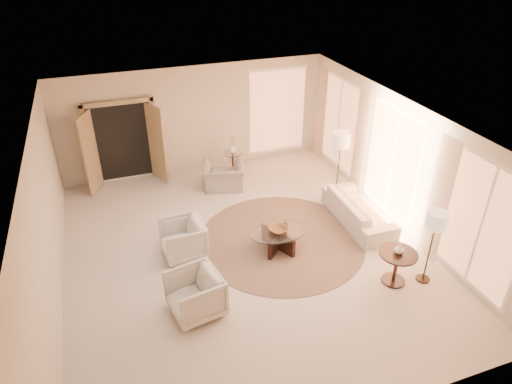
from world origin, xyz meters
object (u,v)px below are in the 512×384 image
object	(u,v)px
sofa	(358,210)
accent_chair	(223,172)
coffee_table	(278,238)
side_vase	(233,149)
armchair_left	(183,237)
bowl	(278,230)
floor_lamp_near	(341,143)
armchair_right	(195,293)
end_table	(397,262)
floor_lamp_far	(436,223)
end_vase	(399,249)
side_table	(233,160)

from	to	relation	value
sofa	accent_chair	size ratio (longest dim) A/B	2.10
coffee_table	side_vase	distance (m)	3.58
armchair_left	bowl	xyz separation A→B (m)	(1.86, -0.45, 0.05)
sofa	side_vase	xyz separation A→B (m)	(-1.92, 3.25, 0.37)
floor_lamp_near	side_vase	xyz separation A→B (m)	(-1.99, 2.09, -0.77)
armchair_right	end_table	size ratio (longest dim) A/B	1.23
end_table	sofa	bearing A→B (deg)	78.85
coffee_table	floor_lamp_far	size ratio (longest dim) A/B	0.89
floor_lamp_near	end_vase	xyz separation A→B (m)	(-0.47, -3.13, -0.70)
bowl	floor_lamp_near	bearing A→B (deg)	34.48
armchair_left	floor_lamp_far	xyz separation A→B (m)	(4.08, -2.27, 0.86)
armchair_left	end_vase	distance (m)	4.12
armchair_left	armchair_right	xyz separation A→B (m)	(-0.14, -1.64, 0.01)
end_table	bowl	bearing A→B (deg)	135.00
armchair_right	floor_lamp_far	world-z (taller)	floor_lamp_far
armchair_left	coffee_table	bearing A→B (deg)	74.01
accent_chair	end_table	bearing A→B (deg)	128.39
accent_chair	coffee_table	xyz separation A→B (m)	(0.34, -2.82, -0.17)
end_table	armchair_right	bearing A→B (deg)	172.54
sofa	bowl	bearing A→B (deg)	100.11
armchair_right	sofa	bearing A→B (deg)	99.99
armchair_left	bowl	world-z (taller)	armchair_left
coffee_table	floor_lamp_near	size ratio (longest dim) A/B	0.79
end_table	side_table	bearing A→B (deg)	106.31
armchair_right	side_table	world-z (taller)	armchair_right
end_vase	side_vase	distance (m)	5.44
sofa	end_table	bearing A→B (deg)	170.50
accent_chair	coffee_table	distance (m)	2.84
sofa	side_vase	bearing A→B (deg)	32.16
side_table	floor_lamp_near	world-z (taller)	floor_lamp_near
sofa	side_table	world-z (taller)	sofa
sofa	floor_lamp_far	world-z (taller)	floor_lamp_far
armchair_right	floor_lamp_near	distance (m)	5.01
end_table	floor_lamp_near	world-z (taller)	floor_lamp_near
floor_lamp_near	coffee_table	bearing A→B (deg)	-145.52
accent_chair	floor_lamp_near	xyz separation A→B (m)	(2.47, -1.35, 1.01)
end_table	end_vase	distance (m)	0.30
armchair_left	side_table	xyz separation A→B (m)	(1.99, 3.10, -0.08)
floor_lamp_far	side_vase	world-z (taller)	floor_lamp_far
bowl	sofa	bearing A→B (deg)	8.45
side_vase	armchair_right	bearing A→B (deg)	-114.20
sofa	end_table	xyz separation A→B (m)	(-0.39, -1.97, 0.15)
end_table	side_vase	bearing A→B (deg)	106.31
armchair_right	floor_lamp_near	world-z (taller)	floor_lamp_near
sofa	side_table	size ratio (longest dim) A/B	3.64
armchair_right	side_vase	bearing A→B (deg)	145.57
floor_lamp_near	end_vase	bearing A→B (deg)	-98.46
armchair_right	end_table	distance (m)	3.69
floor_lamp_near	end_vase	world-z (taller)	floor_lamp_near
coffee_table	bowl	xyz separation A→B (m)	(0.00, 0.00, 0.20)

